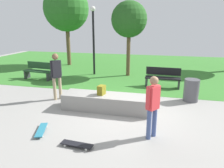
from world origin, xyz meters
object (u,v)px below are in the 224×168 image
(concrete_ledge, at_px, (107,102))
(tree_tall_oak, at_px, (129,20))
(skater_performing_trick, at_px, (153,103))
(trash_bin, at_px, (191,90))
(skateboard_spare, at_px, (41,130))
(lamp_post, at_px, (93,34))
(skateboard_by_ledge, at_px, (77,144))
(tree_slender_maple, at_px, (66,9))
(skater_watching, at_px, (56,73))
(park_bench_by_oak, at_px, (38,70))
(park_bench_far_left, at_px, (163,77))
(backpack_on_ledge, at_px, (101,90))

(concrete_ledge, distance_m, tree_tall_oak, 5.93)
(skater_performing_trick, bearing_deg, trash_bin, 66.90)
(skateboard_spare, height_order, lamp_post, lamp_post)
(skateboard_by_ledge, bearing_deg, tree_slender_maple, 115.48)
(skater_watching, height_order, trash_bin, skater_watching)
(skateboard_by_ledge, relative_size, trash_bin, 0.94)
(skater_watching, relative_size, lamp_post, 0.47)
(tree_tall_oak, bearing_deg, skateboard_spare, -99.83)
(concrete_ledge, distance_m, skater_performing_trick, 2.29)
(skateboard_by_ledge, height_order, park_bench_by_oak, park_bench_by_oak)
(skateboard_by_ledge, relative_size, park_bench_far_left, 0.50)
(skater_performing_trick, bearing_deg, park_bench_far_left, 86.93)
(skater_performing_trick, xyz_separation_m, lamp_post, (-3.69, 6.54, 1.40))
(concrete_ledge, relative_size, park_bench_far_left, 1.89)
(skateboard_by_ledge, distance_m, park_bench_far_left, 6.01)
(lamp_post, bearing_deg, backpack_on_ledge, -69.20)
(lamp_post, bearing_deg, tree_slender_maple, 137.62)
(skater_performing_trick, xyz_separation_m, trash_bin, (1.33, 3.11, -0.53))
(concrete_ledge, xyz_separation_m, skateboard_spare, (-1.36, -1.93, -0.21))
(backpack_on_ledge, relative_size, park_bench_far_left, 0.20)
(skateboard_spare, height_order, trash_bin, trash_bin)
(concrete_ledge, bearing_deg, trash_bin, 28.81)
(tree_tall_oak, height_order, lamp_post, tree_tall_oak)
(lamp_post, bearing_deg, skateboard_by_ledge, -75.07)
(lamp_post, bearing_deg, skateboard_spare, -83.85)
(concrete_ledge, height_order, skater_performing_trick, skater_performing_trick)
(park_bench_far_left, bearing_deg, tree_tall_oak, 135.38)
(concrete_ledge, height_order, trash_bin, trash_bin)
(skater_watching, distance_m, lamp_post, 4.63)
(skater_performing_trick, distance_m, skater_watching, 4.29)
(tree_slender_maple, bearing_deg, lamp_post, -42.38)
(concrete_ledge, height_order, tree_slender_maple, tree_slender_maple)
(tree_slender_maple, relative_size, trash_bin, 6.34)
(tree_slender_maple, bearing_deg, skater_watching, -68.79)
(skater_watching, relative_size, skateboard_spare, 2.21)
(lamp_post, distance_m, trash_bin, 6.38)
(lamp_post, bearing_deg, concrete_ledge, -67.25)
(concrete_ledge, height_order, skateboard_spare, concrete_ledge)
(tree_tall_oak, relative_size, tree_slender_maple, 0.75)
(skater_performing_trick, distance_m, park_bench_far_left, 4.82)
(skater_performing_trick, height_order, skateboard_spare, skater_performing_trick)
(skater_watching, xyz_separation_m, lamp_post, (0.05, 4.45, 1.28))
(park_bench_far_left, distance_m, lamp_post, 4.71)
(skateboard_spare, xyz_separation_m, park_bench_far_left, (3.20, 5.21, 0.42))
(backpack_on_ledge, relative_size, park_bench_by_oak, 0.19)
(concrete_ledge, bearing_deg, skateboard_spare, -125.14)
(trash_bin, bearing_deg, lamp_post, 145.61)
(skateboard_spare, bearing_deg, tree_tall_oak, 80.17)
(backpack_on_ledge, xyz_separation_m, park_bench_by_oak, (-4.49, 3.28, -0.22))
(park_bench_by_oak, bearing_deg, backpack_on_ledge, -36.18)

